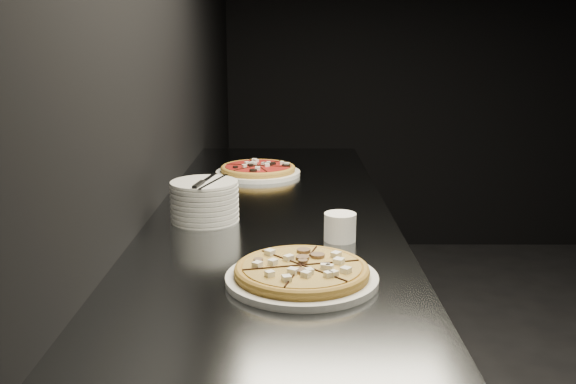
{
  "coord_description": "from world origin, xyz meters",
  "views": [
    {
      "loc": [
        -2.07,
        -1.88,
        1.46
      ],
      "look_at": [
        -2.08,
        0.06,
        0.98
      ],
      "focal_mm": 40.0,
      "sensor_mm": 36.0,
      "label": 1
    }
  ],
  "objects_px": {
    "pizza_tomato": "(258,170)",
    "plate_stack": "(205,201)",
    "pizza_mushroom": "(302,273)",
    "cutlery": "(206,182)",
    "ramekin": "(340,226)",
    "counter": "(272,354)"
  },
  "relations": [
    {
      "from": "counter",
      "to": "cutlery",
      "type": "height_order",
      "value": "cutlery"
    },
    {
      "from": "pizza_tomato",
      "to": "cutlery",
      "type": "distance_m",
      "value": 0.68
    },
    {
      "from": "counter",
      "to": "pizza_tomato",
      "type": "relative_size",
      "value": 6.94
    },
    {
      "from": "pizza_tomato",
      "to": "ramekin",
      "type": "relative_size",
      "value": 4.08
    },
    {
      "from": "pizza_tomato",
      "to": "ramekin",
      "type": "height_order",
      "value": "ramekin"
    },
    {
      "from": "cutlery",
      "to": "counter",
      "type": "bearing_deg",
      "value": 25.39
    },
    {
      "from": "pizza_tomato",
      "to": "plate_stack",
      "type": "bearing_deg",
      "value": -101.16
    },
    {
      "from": "pizza_mushroom",
      "to": "plate_stack",
      "type": "height_order",
      "value": "plate_stack"
    },
    {
      "from": "pizza_tomato",
      "to": "plate_stack",
      "type": "xyz_separation_m",
      "value": [
        -0.13,
        -0.64,
        0.04
      ]
    },
    {
      "from": "counter",
      "to": "cutlery",
      "type": "distance_m",
      "value": 0.61
    },
    {
      "from": "plate_stack",
      "to": "cutlery",
      "type": "xyz_separation_m",
      "value": [
        0.01,
        -0.02,
        0.06
      ]
    },
    {
      "from": "pizza_tomato",
      "to": "plate_stack",
      "type": "distance_m",
      "value": 0.66
    },
    {
      "from": "pizza_tomato",
      "to": "ramekin",
      "type": "bearing_deg",
      "value": -72.51
    },
    {
      "from": "pizza_mushroom",
      "to": "cutlery",
      "type": "bearing_deg",
      "value": 119.81
    },
    {
      "from": "pizza_mushroom",
      "to": "cutlery",
      "type": "relative_size",
      "value": 1.8
    },
    {
      "from": "counter",
      "to": "pizza_mushroom",
      "type": "xyz_separation_m",
      "value": [
        0.08,
        -0.53,
        0.48
      ]
    },
    {
      "from": "counter",
      "to": "cutlery",
      "type": "xyz_separation_m",
      "value": [
        -0.19,
        -0.05,
        0.58
      ]
    },
    {
      "from": "pizza_mushroom",
      "to": "plate_stack",
      "type": "relative_size",
      "value": 1.85
    },
    {
      "from": "plate_stack",
      "to": "counter",
      "type": "bearing_deg",
      "value": 10.22
    },
    {
      "from": "pizza_tomato",
      "to": "cutlery",
      "type": "bearing_deg",
      "value": -100.23
    },
    {
      "from": "counter",
      "to": "pizza_mushroom",
      "type": "bearing_deg",
      "value": -81.02
    },
    {
      "from": "plate_stack",
      "to": "ramekin",
      "type": "xyz_separation_m",
      "value": [
        0.39,
        -0.19,
        -0.02
      ]
    }
  ]
}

